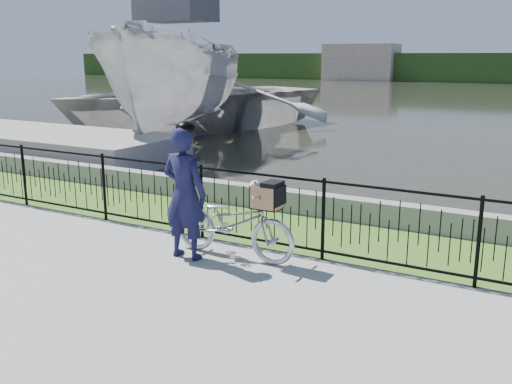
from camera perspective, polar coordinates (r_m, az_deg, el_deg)
The scene contains 11 objects.
ground at distance 7.13m, azimuth -6.03°, elevation -9.23°, with size 120.00×120.00×0.00m, color gray.
grass_strip at distance 9.24m, azimuth 3.30°, elevation -3.78°, with size 60.00×2.00×0.01m, color #406921.
water at distance 38.63m, azimuth 23.71°, elevation 8.30°, with size 120.00×120.00×0.00m, color #26271D.
quay_wall at distance 10.06m, azimuth 5.81°, elevation -1.23°, with size 60.00×0.30×0.40m, color gray.
fence at distance 8.23m, azimuth 0.29°, elevation -1.80°, with size 14.00×0.06×1.15m, color black, non-canonical shape.
far_building_left at distance 67.01m, azimuth 10.47°, elevation 12.64°, with size 8.00×4.00×4.00m, color #AC998A.
dock at distance 17.74m, azimuth -22.54°, elevation 4.71°, with size 10.00×3.00×0.70m, color gray.
bicycle_rig at distance 7.89m, azimuth -2.23°, elevation -2.98°, with size 1.90×0.66×1.16m.
cyclist at distance 7.81m, azimuth -7.16°, elevation 0.01°, with size 0.67×0.44×1.90m.
boat_near at distance 18.66m, azimuth -7.79°, elevation 10.82°, with size 6.43×9.86×5.37m.
boat_far at distance 22.14m, azimuth -6.60°, elevation 9.21°, with size 11.10×12.89×2.25m.
Camera 1 is at (3.84, -5.35, 2.75)m, focal length 40.00 mm.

